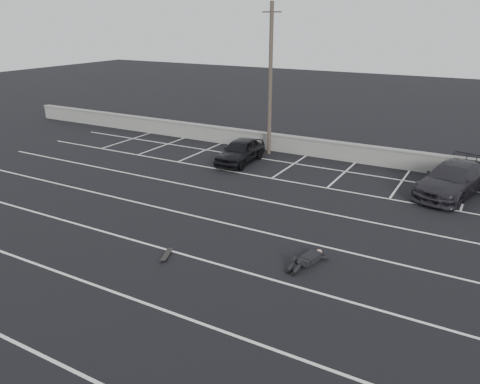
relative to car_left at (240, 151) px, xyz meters
The scene contains 8 objects.
ground 11.73m from the car_left, 65.84° to the right, with size 120.00×120.00×0.00m, color black.
seawall 5.83m from the car_left, 34.73° to the left, with size 50.00×0.45×1.06m.
stall_lines 7.87m from the car_left, 53.11° to the right, with size 36.00×20.05×0.01m.
car_left is the anchor object (origin of this frame).
car_right 11.15m from the car_left, ahead, with size 2.09×5.15×1.49m, color #252329.
utility_pole 4.52m from the car_left, 76.97° to the left, with size 1.16×0.23×8.68m.
person 11.83m from the car_left, 48.95° to the right, with size 1.42×2.53×0.48m, color black, non-canonical shape.
skateboard 11.60m from the car_left, 73.63° to the right, with size 0.44×0.78×0.09m.
Camera 1 is at (7.78, -11.79, 7.83)m, focal length 35.00 mm.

